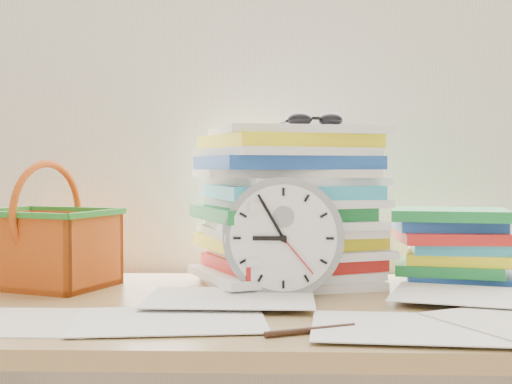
{
  "coord_description": "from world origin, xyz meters",
  "views": [
    {
      "loc": [
        0.02,
        0.3,
        1.0
      ],
      "look_at": [
        -0.02,
        1.6,
        0.95
      ],
      "focal_mm": 50.0,
      "sensor_mm": 36.0,
      "label": 1
    }
  ],
  "objects_px": {
    "book_stack": "(458,247)",
    "clock": "(283,237)",
    "paper_stack": "(288,206)",
    "desk": "(267,343)",
    "basket": "(48,225)"
  },
  "relations": [
    {
      "from": "paper_stack",
      "to": "clock",
      "type": "xyz_separation_m",
      "value": [
        -0.01,
        -0.16,
        -0.05
      ]
    },
    {
      "from": "paper_stack",
      "to": "book_stack",
      "type": "height_order",
      "value": "paper_stack"
    },
    {
      "from": "desk",
      "to": "book_stack",
      "type": "height_order",
      "value": "book_stack"
    },
    {
      "from": "desk",
      "to": "clock",
      "type": "height_order",
      "value": "clock"
    },
    {
      "from": "clock",
      "to": "book_stack",
      "type": "xyz_separation_m",
      "value": [
        0.37,
        0.16,
        -0.04
      ]
    },
    {
      "from": "paper_stack",
      "to": "basket",
      "type": "relative_size",
      "value": 1.45
    },
    {
      "from": "book_stack",
      "to": "clock",
      "type": "bearing_deg",
      "value": -157.16
    },
    {
      "from": "desk",
      "to": "book_stack",
      "type": "relative_size",
      "value": 5.22
    },
    {
      "from": "book_stack",
      "to": "basket",
      "type": "distance_m",
      "value": 0.86
    },
    {
      "from": "desk",
      "to": "clock",
      "type": "relative_size",
      "value": 6.09
    },
    {
      "from": "clock",
      "to": "book_stack",
      "type": "bearing_deg",
      "value": 22.84
    },
    {
      "from": "basket",
      "to": "paper_stack",
      "type": "bearing_deg",
      "value": 26.94
    },
    {
      "from": "paper_stack",
      "to": "clock",
      "type": "height_order",
      "value": "paper_stack"
    },
    {
      "from": "paper_stack",
      "to": "clock",
      "type": "distance_m",
      "value": 0.16
    },
    {
      "from": "clock",
      "to": "basket",
      "type": "bearing_deg",
      "value": 168.43
    }
  ]
}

